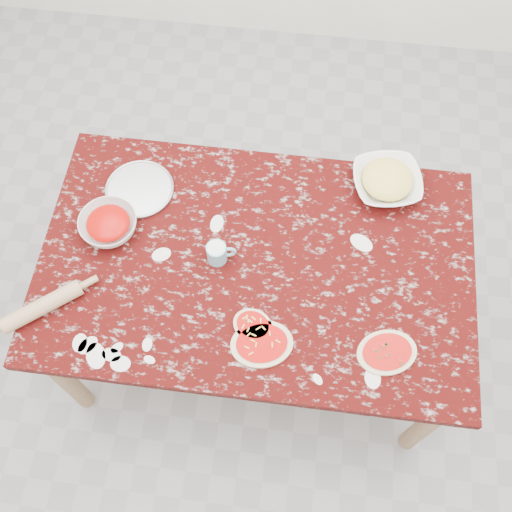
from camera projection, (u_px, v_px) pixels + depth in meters
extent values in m
plane|color=gray|center=(256.00, 332.00, 2.89)|extent=(4.00, 4.00, 0.00)
cube|color=#310605|center=(256.00, 265.00, 2.24)|extent=(1.60, 1.00, 0.04)
cube|color=#A07F5A|center=(256.00, 272.00, 2.29)|extent=(1.50, 0.90, 0.08)
cylinder|color=#A07F5A|center=(65.00, 379.00, 2.42)|extent=(0.07, 0.07, 0.71)
cylinder|color=#A07F5A|center=(426.00, 425.00, 2.34)|extent=(0.07, 0.07, 0.71)
cylinder|color=#A07F5A|center=(114.00, 202.00, 2.80)|extent=(0.07, 0.07, 0.71)
cylinder|color=#A07F5A|center=(426.00, 237.00, 2.72)|extent=(0.07, 0.07, 0.71)
cylinder|color=#B2B2B7|center=(140.00, 190.00, 2.36)|extent=(0.34, 0.34, 0.01)
imported|color=white|center=(109.00, 225.00, 2.25)|extent=(0.25, 0.25, 0.07)
imported|color=white|center=(387.00, 182.00, 2.34)|extent=(0.31, 0.31, 0.06)
cylinder|color=#73B5C9|center=(217.00, 253.00, 2.19)|extent=(0.07, 0.07, 0.09)
torus|color=#73B5C9|center=(228.00, 252.00, 2.19)|extent=(0.06, 0.03, 0.06)
cylinder|color=silver|center=(216.00, 249.00, 2.16)|extent=(0.06, 0.06, 0.01)
ellipsoid|color=beige|center=(262.00, 344.00, 2.07)|extent=(0.25, 0.22, 0.01)
ellipsoid|color=red|center=(262.00, 343.00, 2.06)|extent=(0.21, 0.18, 0.00)
ellipsoid|color=beige|center=(253.00, 325.00, 2.10)|extent=(0.18, 0.16, 0.01)
ellipsoid|color=red|center=(253.00, 325.00, 2.09)|extent=(0.14, 0.13, 0.00)
ellipsoid|color=beige|center=(387.00, 353.00, 2.06)|extent=(0.25, 0.22, 0.01)
ellipsoid|color=red|center=(387.00, 352.00, 2.05)|extent=(0.20, 0.18, 0.00)
cylinder|color=tan|center=(42.00, 307.00, 2.11)|extent=(0.26, 0.23, 0.06)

